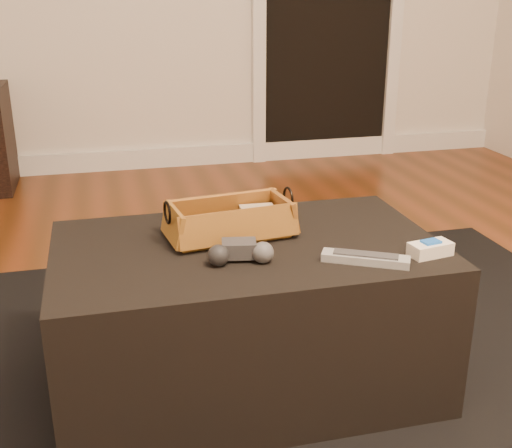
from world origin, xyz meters
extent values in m
cube|color=white|center=(0.00, 2.73, 0.06)|extent=(5.00, 0.04, 0.12)
cube|color=black|center=(0.20, 0.26, 0.01)|extent=(2.60, 2.00, 0.01)
cube|color=black|center=(0.20, 0.31, 0.22)|extent=(1.00, 0.60, 0.42)
cube|color=black|center=(0.16, 0.35, 0.45)|extent=(0.18, 0.08, 0.02)
cube|color=tan|center=(0.26, 0.41, 0.47)|extent=(0.10, 0.07, 0.05)
cube|color=#A27024|center=(0.17, 0.37, 0.44)|extent=(0.32, 0.18, 0.01)
cube|color=olive|center=(0.16, 0.44, 0.49)|extent=(0.33, 0.07, 0.09)
cube|color=#905A20|center=(0.18, 0.29, 0.49)|extent=(0.33, 0.07, 0.09)
cube|color=brown|center=(0.33, 0.39, 0.49)|extent=(0.05, 0.16, 0.09)
cube|color=brown|center=(0.02, 0.35, 0.49)|extent=(0.05, 0.16, 0.09)
torus|color=black|center=(0.34, 0.39, 0.52)|extent=(0.01, 0.06, 0.06)
torus|color=black|center=(0.00, 0.35, 0.52)|extent=(0.01, 0.06, 0.06)
cube|color=#2D2D2F|center=(0.16, 0.21, 0.46)|extent=(0.09, 0.07, 0.04)
sphere|color=black|center=(0.10, 0.19, 0.46)|extent=(0.06, 0.06, 0.05)
sphere|color=#444448|center=(0.21, 0.18, 0.46)|extent=(0.06, 0.06, 0.05)
cube|color=#A3A7AA|center=(0.45, 0.12, 0.44)|extent=(0.21, 0.14, 0.02)
cube|color=#333336|center=(0.45, 0.12, 0.45)|extent=(0.15, 0.10, 0.00)
cube|color=white|center=(0.63, 0.12, 0.45)|extent=(0.11, 0.07, 0.03)
cube|color=blue|center=(0.63, 0.12, 0.47)|extent=(0.05, 0.04, 0.01)
camera|label=1|loc=(-0.15, -1.21, 1.06)|focal=45.00mm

